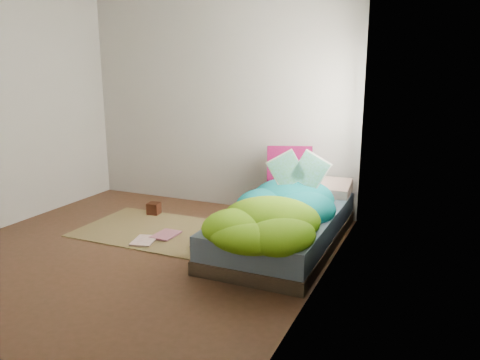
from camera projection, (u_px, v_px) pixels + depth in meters
name	position (u px, v px, depth m)	size (l,w,h in m)	color
ground	(137.00, 251.00, 4.46)	(3.50, 3.50, 0.00)	#472F1B
room_walls	(130.00, 76.00, 4.08)	(3.54, 3.54, 2.62)	#B4B2AB
bed	(283.00, 228.00, 4.58)	(1.00, 2.00, 0.34)	#342A1C
duvet	(277.00, 200.00, 4.30)	(0.96, 1.84, 0.34)	#087382
rug	(157.00, 230.00, 5.00)	(1.60, 1.10, 0.01)	brown
pillow_floral	(322.00, 188.00, 5.16)	(0.60, 0.37, 0.14)	silver
pillow_magenta	(289.00, 169.00, 5.26)	(0.50, 0.16, 0.50)	#4D052B
open_book	(299.00, 160.00, 4.52)	(0.49, 0.11, 0.30)	#30812A
wooden_box	(154.00, 208.00, 5.53)	(0.13, 0.13, 0.13)	#34150B
floor_book_a	(134.00, 240.00, 4.67)	(0.21, 0.29, 0.02)	white
floor_book_b	(157.00, 234.00, 4.85)	(0.22, 0.30, 0.03)	#B86A78
floor_book_c	(194.00, 251.00, 4.39)	(0.20, 0.28, 0.02)	tan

